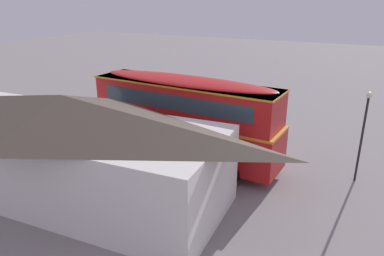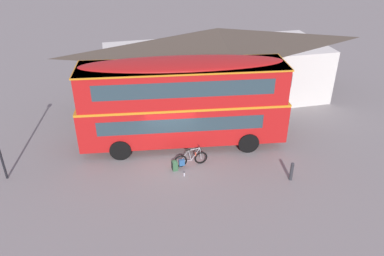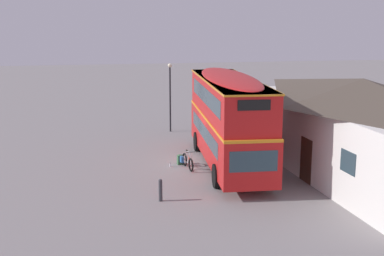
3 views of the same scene
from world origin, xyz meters
TOP-DOWN VIEW (x-y plane):
  - ground_plane at (0.00, 0.00)m, footprint 120.00×120.00m
  - double_decker_bus at (0.86, 1.31)m, footprint 10.90×3.20m
  - touring_bicycle at (0.84, -0.86)m, footprint 1.74×0.60m
  - backpack_on_ground at (0.06, -1.08)m, footprint 0.34×0.33m
  - water_bottle_clear_plastic at (0.43, -1.67)m, footprint 0.07×0.07m
  - pub_building at (3.92, 6.95)m, footprint 15.15×6.70m
  - street_lamp at (-7.95, -0.41)m, footprint 0.28×0.28m
  - kerb_bollard at (5.37, -2.81)m, footprint 0.16×0.16m

SIDE VIEW (x-z plane):
  - ground_plane at x=0.00m, z-range 0.00..0.00m
  - water_bottle_clear_plastic at x=0.43m, z-range -0.01..0.21m
  - backpack_on_ground at x=0.06m, z-range 0.01..0.55m
  - touring_bicycle at x=0.84m, z-range -0.13..0.87m
  - kerb_bollard at x=5.37m, z-range 0.01..0.98m
  - pub_building at x=3.92m, z-range 0.05..4.85m
  - double_decker_bus at x=0.86m, z-range 0.25..5.04m
  - street_lamp at x=-7.95m, z-range 0.55..5.15m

